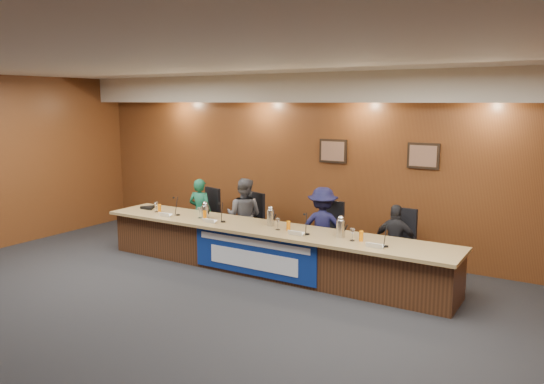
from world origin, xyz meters
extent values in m
plane|color=black|center=(0.00, 0.00, 0.00)|extent=(10.00, 10.00, 0.00)
cube|color=silver|center=(0.00, 0.00, 3.20)|extent=(10.00, 8.00, 0.04)
cube|color=#592F15|center=(0.00, 4.00, 1.60)|extent=(10.00, 0.04, 3.20)
cube|color=beige|center=(0.00, 3.75, 2.95)|extent=(10.00, 0.50, 0.50)
cube|color=#422513|center=(0.00, 2.40, 0.35)|extent=(6.00, 0.80, 0.70)
cube|color=#997C4C|center=(0.00, 2.35, 0.72)|extent=(6.10, 0.95, 0.05)
cube|color=navy|center=(0.00, 1.99, 0.38)|extent=(2.20, 0.02, 0.65)
cube|color=silver|center=(0.00, 1.97, 0.58)|extent=(2.00, 0.01, 0.10)
cube|color=silver|center=(0.00, 1.97, 0.30)|extent=(1.60, 0.01, 0.28)
cube|color=black|center=(0.40, 3.97, 1.85)|extent=(0.52, 0.04, 0.42)
cube|color=black|center=(2.00, 3.97, 1.85)|extent=(0.52, 0.04, 0.42)
imported|color=#14563B|center=(-1.93, 3.09, 0.64)|extent=(0.51, 0.38, 1.29)
imported|color=#4C4B50|center=(-0.93, 3.09, 0.69)|extent=(0.78, 0.67, 1.37)
imported|color=#131336|center=(0.64, 3.09, 0.67)|extent=(0.99, 0.78, 1.34)
imported|color=black|center=(1.88, 3.09, 0.59)|extent=(0.71, 0.35, 1.18)
cube|color=black|center=(-1.93, 3.19, 0.48)|extent=(0.59, 0.59, 0.08)
cube|color=black|center=(-0.93, 3.19, 0.48)|extent=(0.60, 0.60, 0.08)
cube|color=black|center=(0.64, 3.19, 0.48)|extent=(0.56, 0.56, 0.08)
cube|color=black|center=(1.88, 3.19, 0.48)|extent=(0.51, 0.51, 0.08)
cube|color=white|center=(-1.90, 2.07, 0.80)|extent=(0.24, 0.08, 0.10)
cylinder|color=black|center=(-1.77, 2.28, 0.76)|extent=(0.07, 0.07, 0.02)
cylinder|color=orange|center=(-2.22, 2.30, 0.82)|extent=(0.06, 0.06, 0.15)
cylinder|color=silver|center=(-2.30, 2.30, 0.84)|extent=(0.08, 0.08, 0.18)
cube|color=white|center=(-0.95, 2.09, 0.80)|extent=(0.24, 0.08, 0.10)
cylinder|color=black|center=(-0.77, 2.27, 0.76)|extent=(0.07, 0.07, 0.02)
cylinder|color=orange|center=(-1.17, 2.28, 0.82)|extent=(0.06, 0.06, 0.15)
cylinder|color=silver|center=(-1.30, 2.31, 0.84)|extent=(0.08, 0.08, 0.18)
cube|color=white|center=(0.66, 2.12, 0.80)|extent=(0.24, 0.08, 0.10)
cylinder|color=black|center=(0.80, 2.26, 0.76)|extent=(0.07, 0.07, 0.02)
cylinder|color=orange|center=(0.43, 2.33, 0.82)|extent=(0.06, 0.06, 0.15)
cylinder|color=silver|center=(0.27, 2.29, 0.84)|extent=(0.08, 0.08, 0.18)
cube|color=white|center=(1.92, 2.07, 0.80)|extent=(0.24, 0.08, 0.10)
cylinder|color=black|center=(2.03, 2.22, 0.76)|extent=(0.07, 0.07, 0.02)
cylinder|color=orange|center=(1.63, 2.33, 0.82)|extent=(0.06, 0.06, 0.15)
cylinder|color=silver|center=(1.51, 2.28, 0.84)|extent=(0.08, 0.08, 0.18)
cylinder|color=silver|center=(-1.21, 2.34, 0.86)|extent=(0.13, 0.13, 0.22)
cylinder|color=silver|center=(0.03, 2.46, 0.88)|extent=(0.12, 0.12, 0.26)
cylinder|color=silver|center=(1.28, 2.39, 0.88)|extent=(0.13, 0.13, 0.25)
cylinder|color=black|center=(-2.61, 2.42, 0.78)|extent=(0.32, 0.32, 0.05)
camera|label=1|loc=(4.38, -4.59, 2.72)|focal=35.00mm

